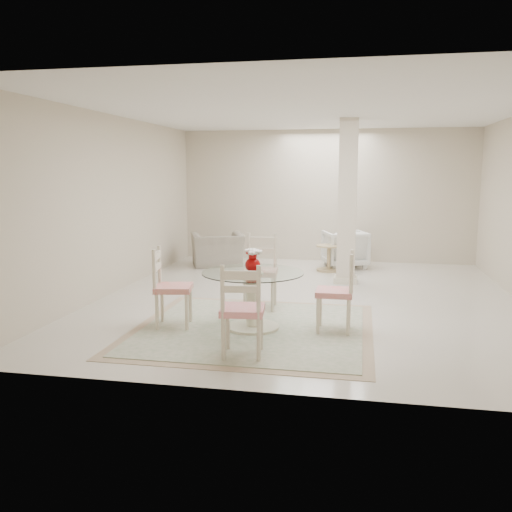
% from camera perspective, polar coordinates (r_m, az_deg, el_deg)
% --- Properties ---
extents(ground, '(7.00, 7.00, 0.00)m').
position_cam_1_polar(ground, '(8.04, 5.51, -4.47)').
color(ground, silver).
rests_on(ground, ground).
extents(room_shell, '(6.02, 7.02, 2.71)m').
position_cam_1_polar(room_shell, '(7.82, 5.72, 8.87)').
color(room_shell, beige).
rests_on(room_shell, ground).
extents(column, '(0.30, 0.30, 2.70)m').
position_cam_1_polar(column, '(9.11, 9.60, 5.61)').
color(column, beige).
rests_on(column, ground).
extents(area_rug, '(2.80, 2.80, 0.02)m').
position_cam_1_polar(area_rug, '(6.49, -0.34, -7.64)').
color(area_rug, tan).
rests_on(area_rug, ground).
extents(dining_table, '(1.20, 1.20, 0.69)m').
position_cam_1_polar(dining_table, '(6.40, -0.34, -4.69)').
color(dining_table, beige).
rests_on(dining_table, ground).
extents(red_vase, '(0.21, 0.20, 0.28)m').
position_cam_1_polar(red_vase, '(6.30, -0.32, -0.43)').
color(red_vase, '#A80506').
rests_on(red_vase, dining_table).
extents(dining_chair_east, '(0.42, 0.42, 1.04)m').
position_cam_1_polar(dining_chair_east, '(6.32, 8.87, -3.13)').
color(dining_chair_east, '#F6E7CA').
rests_on(dining_chair_east, ground).
extents(dining_chair_north, '(0.48, 0.48, 1.12)m').
position_cam_1_polar(dining_chair_north, '(7.35, 0.52, -1.00)').
color(dining_chair_north, beige).
rests_on(dining_chair_north, ground).
extents(dining_chair_west, '(0.50, 0.50, 1.06)m').
position_cam_1_polar(dining_chair_west, '(6.53, -9.28, -2.65)').
color(dining_chair_west, '#F5E6C9').
rests_on(dining_chair_west, ground).
extents(dining_chair_south, '(0.47, 0.47, 1.07)m').
position_cam_1_polar(dining_chair_south, '(5.37, -1.50, -5.05)').
color(dining_chair_south, beige).
rests_on(dining_chair_south, ground).
extents(recliner_taupe, '(1.24, 1.17, 0.64)m').
position_cam_1_polar(recliner_taupe, '(10.73, -4.07, 0.67)').
color(recliner_taupe, '#A09884').
rests_on(recliner_taupe, ground).
extents(armchair_white, '(0.98, 0.99, 0.72)m').
position_cam_1_polar(armchair_white, '(10.68, 9.35, 0.74)').
color(armchair_white, white).
rests_on(armchair_white, ground).
extents(side_table, '(0.47, 0.47, 0.49)m').
position_cam_1_polar(side_table, '(10.24, 7.65, -0.31)').
color(side_table, tan).
rests_on(side_table, ground).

